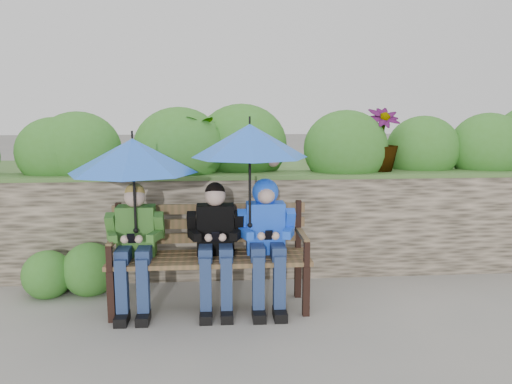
{
  "coord_description": "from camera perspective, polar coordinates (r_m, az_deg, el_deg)",
  "views": [
    {
      "loc": [
        -0.33,
        -4.12,
        1.65
      ],
      "look_at": [
        0.0,
        0.1,
        0.95
      ],
      "focal_mm": 35.0,
      "sensor_mm": 36.0,
      "label": 1
    }
  ],
  "objects": [
    {
      "name": "boy_left",
      "position": [
        4.19,
        -13.66,
        -5.46
      ],
      "size": [
        0.46,
        0.54,
        1.06
      ],
      "color": "#2F6220",
      "rests_on": "ground"
    },
    {
      "name": "boy_middle",
      "position": [
        4.13,
        -4.64,
        -5.41
      ],
      "size": [
        0.46,
        0.54,
        1.06
      ],
      "color": "black",
      "rests_on": "ground"
    },
    {
      "name": "boy_right",
      "position": [
        4.15,
        1.19,
        -4.61
      ],
      "size": [
        0.48,
        0.58,
        1.08
      ],
      "color": "#1C35DF",
      "rests_on": "ground"
    },
    {
      "name": "umbrella_left",
      "position": [
        4.04,
        -13.89,
        4.04
      ],
      "size": [
        1.02,
        1.02,
        0.82
      ],
      "color": "blue",
      "rests_on": "ground"
    },
    {
      "name": "umbrella_right",
      "position": [
        4.02,
        -0.72,
        5.88
      ],
      "size": [
        0.94,
        0.94,
        0.91
      ],
      "color": "blue",
      "rests_on": "ground"
    },
    {
      "name": "ground",
      "position": [
        4.45,
        0.1,
        -12.38
      ],
      "size": [
        60.0,
        60.0,
        0.0
      ],
      "primitive_type": "plane",
      "color": "slate",
      "rests_on": "ground"
    },
    {
      "name": "garden_backdrop",
      "position": [
        5.78,
        -1.62,
        -0.59
      ],
      "size": [
        8.0,
        2.87,
        1.76
      ],
      "color": "#363127",
      "rests_on": "ground"
    },
    {
      "name": "park_bench",
      "position": [
        4.23,
        -5.28,
        -6.48
      ],
      "size": [
        1.65,
        0.48,
        0.87
      ],
      "color": "black",
      "rests_on": "ground"
    }
  ]
}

